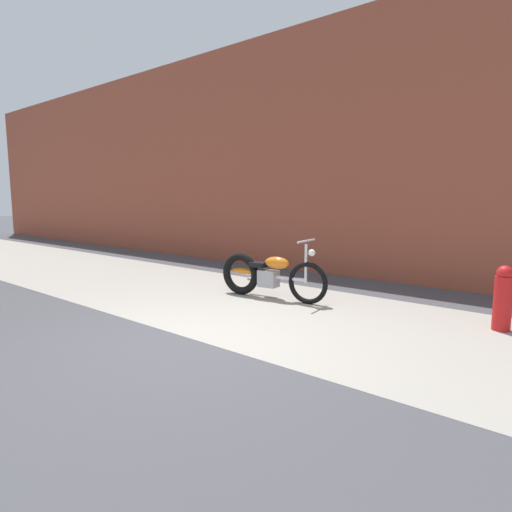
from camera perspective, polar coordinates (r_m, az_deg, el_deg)
ground_plane at (r=5.31m, az=-7.85°, el=-10.92°), size 80.00×80.00×0.00m
sidewalk_slab at (r=6.56m, az=3.61°, el=-7.21°), size 36.00×3.50×0.01m
brick_building_wall at (r=9.41m, az=16.66°, el=13.68°), size 36.00×0.50×5.44m
motorcycle_orange at (r=7.32m, az=1.13°, el=-2.46°), size 2.00×0.58×1.03m
fire_hydrant at (r=6.35m, az=29.66°, el=-4.79°), size 0.22×0.22×0.84m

